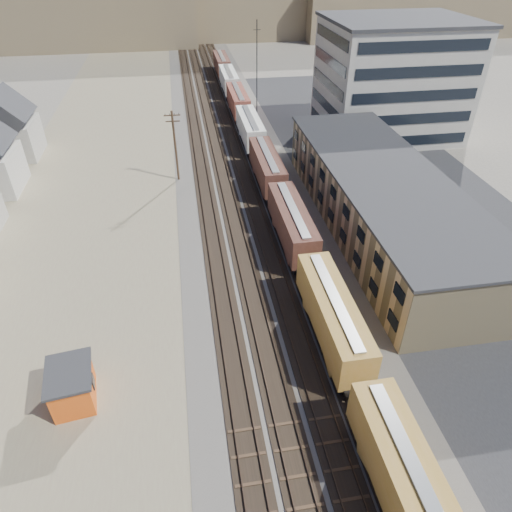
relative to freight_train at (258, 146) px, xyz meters
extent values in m
plane|color=#6B6356|center=(-3.80, -45.91, -2.79)|extent=(300.00, 300.00, 0.00)
cube|color=#4C4742|center=(-3.80, 4.09, -2.76)|extent=(18.00, 200.00, 0.06)
cube|color=#7E6F57|center=(-23.80, -5.91, -2.78)|extent=(24.00, 180.00, 0.03)
cube|color=#232326|center=(18.20, -10.91, -2.77)|extent=(26.00, 120.00, 0.04)
cube|color=black|center=(-8.80, 4.09, -2.69)|extent=(2.60, 200.00, 0.08)
cube|color=#38281E|center=(-9.52, 4.09, -2.57)|extent=(0.08, 200.00, 0.16)
cube|color=#38281E|center=(-8.08, 4.09, -2.57)|extent=(0.08, 200.00, 0.16)
cube|color=black|center=(-5.80, 4.09, -2.69)|extent=(2.60, 200.00, 0.08)
cube|color=#38281E|center=(-6.52, 4.09, -2.57)|extent=(0.08, 200.00, 0.16)
cube|color=#38281E|center=(-5.08, 4.09, -2.57)|extent=(0.08, 200.00, 0.16)
cube|color=black|center=(-2.80, 4.09, -2.69)|extent=(2.60, 200.00, 0.08)
cube|color=#38281E|center=(-3.52, 4.09, -2.57)|extent=(0.08, 200.00, 0.16)
cube|color=#38281E|center=(-2.08, 4.09, -2.57)|extent=(0.08, 200.00, 0.16)
cube|color=black|center=(0.00, 4.09, -2.69)|extent=(2.60, 200.00, 0.08)
cube|color=#38281E|center=(-0.72, 4.09, -2.57)|extent=(0.08, 200.00, 0.16)
cube|color=#38281E|center=(0.72, 4.09, -2.57)|extent=(0.08, 200.00, 0.16)
cube|color=black|center=(0.00, -48.13, -2.04)|extent=(2.20, 2.20, 0.90)
cube|color=#B0812E|center=(0.00, -53.20, 0.11)|extent=(3.00, 13.34, 3.40)
cube|color=#B7B7B2|center=(0.00, -53.20, 1.89)|extent=(0.90, 12.32, 0.16)
cube|color=black|center=(0.00, -43.08, -2.04)|extent=(2.20, 2.20, 0.90)
cube|color=black|center=(0.00, -32.93, -2.04)|extent=(2.20, 2.20, 0.90)
cube|color=#B0812E|center=(0.00, -38.00, 0.11)|extent=(3.00, 13.34, 3.40)
cube|color=#B7B7B2|center=(0.00, -38.00, 1.89)|extent=(0.90, 12.32, 0.16)
cube|color=black|center=(0.00, -27.88, -2.04)|extent=(2.20, 2.20, 0.90)
cube|color=black|center=(0.00, -17.73, -2.04)|extent=(2.20, 2.20, 0.90)
cube|color=#45271D|center=(0.00, -22.80, 0.11)|extent=(3.00, 13.34, 3.40)
cube|color=#B7B7B2|center=(0.00, -22.80, 1.89)|extent=(0.90, 12.32, 0.16)
cube|color=black|center=(0.00, -12.68, -2.04)|extent=(2.20, 2.20, 0.90)
cube|color=black|center=(0.00, -2.53, -2.04)|extent=(2.20, 2.20, 0.90)
cube|color=#45271D|center=(0.00, -7.60, 0.11)|extent=(3.00, 13.34, 3.40)
cube|color=#B7B7B2|center=(0.00, -7.60, 1.89)|extent=(0.90, 12.33, 0.16)
cube|color=black|center=(0.00, 2.52, -2.04)|extent=(2.20, 2.20, 0.90)
cube|color=black|center=(0.00, 12.67, -2.04)|extent=(2.20, 2.20, 0.90)
cube|color=beige|center=(0.00, 7.60, 0.11)|extent=(3.00, 13.34, 3.40)
cube|color=#B7B7B2|center=(0.00, 7.60, 1.89)|extent=(0.90, 12.33, 0.16)
cube|color=black|center=(0.00, 17.72, -2.04)|extent=(2.20, 2.20, 0.90)
cube|color=black|center=(0.00, 27.88, -2.04)|extent=(2.20, 2.20, 0.90)
cube|color=brown|center=(0.00, 22.80, 0.11)|extent=(3.00, 13.34, 3.40)
cube|color=#B7B7B2|center=(0.00, 22.80, 1.89)|extent=(0.90, 12.32, 0.16)
cube|color=black|center=(0.00, 32.92, -2.04)|extent=(2.20, 2.20, 0.90)
cube|color=black|center=(0.00, 43.07, -2.04)|extent=(2.20, 2.20, 0.90)
cube|color=beige|center=(0.00, 38.00, 0.11)|extent=(3.00, 13.34, 3.40)
cube|color=#B7B7B2|center=(0.00, 38.00, 1.89)|extent=(0.90, 12.32, 0.16)
cube|color=black|center=(0.00, 48.12, -2.04)|extent=(2.20, 2.20, 0.90)
cube|color=black|center=(0.00, 58.27, -2.04)|extent=(2.20, 2.20, 0.90)
cube|color=#45271D|center=(0.00, 53.20, 0.11)|extent=(3.00, 13.34, 3.40)
cube|color=#B7B7B2|center=(0.00, 53.20, 1.89)|extent=(0.90, 12.32, 0.16)
cube|color=tan|center=(11.20, -20.91, 0.71)|extent=(12.00, 40.00, 7.00)
cube|color=#2D2D30|center=(11.20, -20.91, 4.31)|extent=(12.40, 40.40, 0.30)
cube|color=black|center=(5.15, -20.91, -0.59)|extent=(0.12, 36.00, 1.20)
cube|color=black|center=(5.15, -20.91, 2.41)|extent=(0.12, 36.00, 1.20)
cube|color=#9E998E|center=(24.20, 9.09, 6.21)|extent=(22.00, 18.00, 18.00)
cube|color=#2D2D30|center=(24.20, 9.09, 15.41)|extent=(22.60, 18.60, 0.50)
cube|color=black|center=(13.15, 9.09, 6.21)|extent=(0.12, 16.00, 16.00)
cube|color=black|center=(24.20, 0.04, 6.21)|extent=(20.00, 0.12, 16.00)
cylinder|color=#382619|center=(-12.30, -3.91, 2.21)|extent=(0.32, 0.32, 10.00)
cube|color=#382619|center=(-12.30, -3.91, 6.61)|extent=(2.20, 0.14, 0.14)
cube|color=#382619|center=(-12.30, -3.91, 5.81)|extent=(1.90, 0.14, 0.14)
cylinder|color=black|center=(-11.70, -3.91, 6.76)|extent=(0.08, 0.08, 0.22)
cylinder|color=black|center=(2.20, 14.09, 6.21)|extent=(0.16, 0.16, 18.00)
cube|color=black|center=(2.20, 14.09, 13.71)|extent=(1.20, 0.08, 0.08)
cube|color=#9E998E|center=(-37.80, 9.09, -0.04)|extent=(8.00, 8.00, 5.50)
cube|color=#2D2D30|center=(-37.80, 9.09, 3.61)|extent=(8.15, 8.16, 8.15)
cube|color=brown|center=(86.20, 104.09, 6.21)|extent=(110.00, 38.00, 18.00)
cube|color=#E35515|center=(-21.16, -41.08, -1.33)|extent=(3.43, 4.27, 2.94)
cube|color=#2D2D30|center=(-21.16, -41.08, 0.24)|extent=(3.87, 4.71, 0.24)
cube|color=black|center=(-19.66, -40.88, -1.23)|extent=(0.23, 0.98, 0.98)
imported|color=navy|center=(18.85, -2.72, -1.95)|extent=(6.46, 5.98, 1.68)
imported|color=silver|center=(29.60, 5.75, -2.03)|extent=(2.40, 4.67, 1.52)
camera|label=1|loc=(-11.15, -65.21, 26.68)|focal=32.00mm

